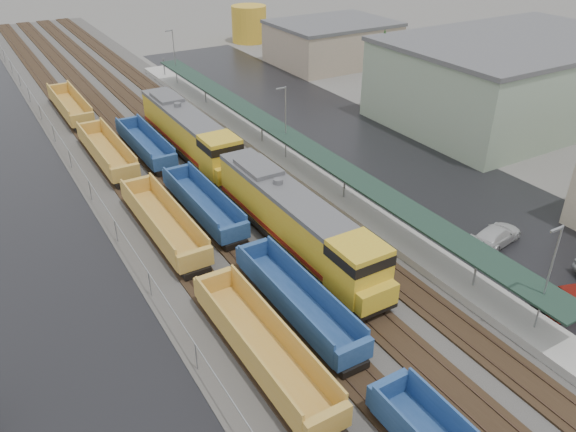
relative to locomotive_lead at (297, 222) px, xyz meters
name	(u,v)px	position (x,y,z in m)	size (l,w,h in m)	color
ballast_strip	(163,149)	(-2.00, 24.32, -2.50)	(20.00, 160.00, 0.08)	#302D2B
trackbed	(163,148)	(-2.00, 24.32, -2.38)	(14.60, 160.00, 0.22)	black
west_parking_lot	(13,181)	(-17.00, 24.32, -2.53)	(10.00, 160.00, 0.02)	black
east_commuter_lot	(360,145)	(17.00, 14.32, -2.53)	(16.00, 100.00, 0.02)	black
station_platform	(286,157)	(7.50, 14.33, -1.81)	(3.00, 80.00, 8.00)	#9E9B93
chainlink_fence	(73,159)	(-11.50, 22.76, -0.93)	(0.08, 160.04, 2.02)	gray
industrial_buildings	(515,90)	(35.76, 10.17, 1.71)	(32.52, 75.30, 9.50)	#BCAC90
tree_east	(383,59)	(26.00, 22.32, 3.93)	(4.40, 4.40, 10.00)	#332316
locomotive_lead	(297,222)	(0.00, 0.00, 0.00)	(3.22, 21.19, 4.80)	black
locomotive_trail	(190,133)	(0.00, 21.00, 0.00)	(3.22, 21.19, 4.80)	black
well_string_yellow	(205,275)	(-8.00, -0.87, -1.36)	(2.69, 96.13, 2.39)	gold
well_string_blue	(370,375)	(-4.00, -13.95, -1.41)	(2.53, 88.26, 2.24)	navy
storage_tank	(249,24)	(29.54, 64.54, 0.65)	(6.38, 6.38, 6.38)	gold
parked_car_east_c	(496,235)	(13.87, -7.10, -1.79)	(5.16, 2.10, 1.50)	silver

